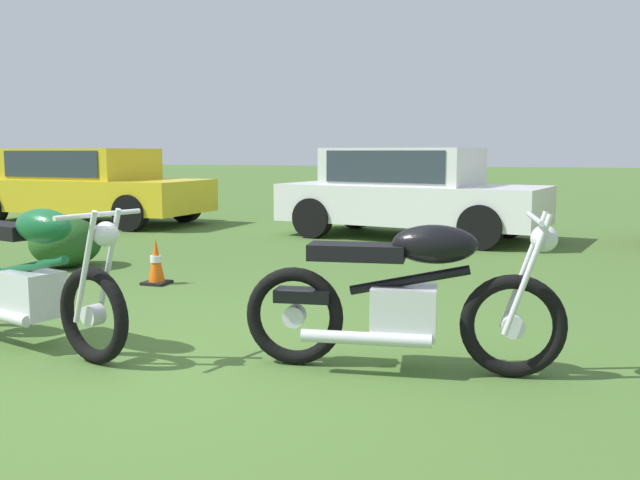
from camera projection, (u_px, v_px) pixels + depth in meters
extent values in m
plane|color=#476B2D|center=(184.00, 364.00, 4.41)|extent=(120.00, 120.00, 0.00)
torus|color=black|center=(93.00, 315.00, 4.40)|extent=(0.64, 0.26, 0.64)
cylinder|color=silver|center=(93.00, 315.00, 4.40)|extent=(0.16, 0.13, 0.14)
cylinder|color=silver|center=(109.00, 264.00, 4.40)|extent=(0.27, 0.11, 0.73)
cylinder|color=silver|center=(85.00, 268.00, 4.25)|extent=(0.27, 0.11, 0.73)
cube|color=silver|center=(32.00, 294.00, 4.77)|extent=(0.47, 0.40, 0.32)
cylinder|color=#14592D|center=(33.00, 266.00, 4.73)|extent=(0.74, 0.26, 0.22)
ellipsoid|color=#14592D|center=(44.00, 226.00, 4.61)|extent=(0.57, 0.39, 0.24)
cube|color=black|center=(4.00, 230.00, 4.88)|extent=(0.64, 0.39, 0.10)
cylinder|color=silver|center=(99.00, 214.00, 4.26)|extent=(0.20, 0.63, 0.03)
sphere|color=silver|center=(106.00, 234.00, 4.25)|extent=(0.20, 0.20, 0.16)
torus|color=black|center=(513.00, 326.00, 4.13)|extent=(0.65, 0.18, 0.64)
torus|color=black|center=(295.00, 316.00, 4.38)|extent=(0.65, 0.18, 0.64)
cylinder|color=silver|center=(513.00, 326.00, 4.13)|extent=(0.15, 0.12, 0.14)
cylinder|color=silver|center=(295.00, 316.00, 4.38)|extent=(0.15, 0.12, 0.14)
cylinder|color=silver|center=(524.00, 270.00, 4.17)|extent=(0.27, 0.07, 0.73)
cylinder|color=silver|center=(527.00, 275.00, 3.99)|extent=(0.27, 0.07, 0.73)
cube|color=silver|center=(404.00, 312.00, 4.25)|extent=(0.44, 0.35, 0.32)
cylinder|color=black|center=(409.00, 280.00, 4.21)|extent=(0.75, 0.16, 0.21)
ellipsoid|color=black|center=(435.00, 244.00, 4.16)|extent=(0.55, 0.33, 0.24)
cube|color=black|center=(357.00, 252.00, 4.25)|extent=(0.63, 0.32, 0.10)
cube|color=black|center=(304.00, 295.00, 4.35)|extent=(0.38, 0.23, 0.08)
cylinder|color=silver|center=(535.00, 218.00, 4.03)|extent=(0.12, 0.64, 0.03)
sphere|color=silver|center=(544.00, 238.00, 4.03)|extent=(0.18, 0.18, 0.16)
cylinder|color=silver|center=(366.00, 338.00, 4.15)|extent=(0.80, 0.19, 0.08)
cube|color=gold|center=(90.00, 195.00, 13.10)|extent=(4.68, 2.08, 0.60)
cube|color=gold|center=(82.00, 164.00, 13.08)|extent=(2.61, 1.79, 0.60)
cube|color=#2D3842|center=(82.00, 163.00, 13.08)|extent=(2.23, 1.81, 0.48)
cylinder|color=black|center=(185.00, 206.00, 13.35)|extent=(0.65, 0.25, 0.64)
cylinder|color=black|center=(130.00, 213.00, 11.75)|extent=(0.65, 0.25, 0.64)
cylinder|color=black|center=(57.00, 201.00, 14.51)|extent=(0.65, 0.25, 0.64)
cube|color=silver|center=(411.00, 204.00, 10.85)|extent=(4.37, 2.44, 0.60)
cube|color=silver|center=(403.00, 167.00, 10.85)|extent=(2.52, 1.93, 0.60)
cube|color=#2D3842|center=(403.00, 166.00, 10.84)|extent=(2.19, 1.90, 0.48)
cylinder|color=black|center=(509.00, 218.00, 10.89)|extent=(0.67, 0.34, 0.64)
cylinder|color=black|center=(481.00, 227.00, 9.53)|extent=(0.67, 0.34, 0.64)
cylinder|color=black|center=(357.00, 211.00, 12.23)|extent=(0.67, 0.34, 0.64)
cylinder|color=black|center=(313.00, 218.00, 10.86)|extent=(0.67, 0.34, 0.64)
ellipsoid|color=#23521E|center=(66.00, 242.00, 8.11)|extent=(0.83, 0.84, 0.60)
cone|color=#EA590F|center=(156.00, 261.00, 7.06)|extent=(0.18, 0.18, 0.48)
cube|color=black|center=(157.00, 283.00, 7.09)|extent=(0.25, 0.25, 0.03)
cylinder|color=white|center=(156.00, 259.00, 7.06)|extent=(0.12, 0.12, 0.07)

